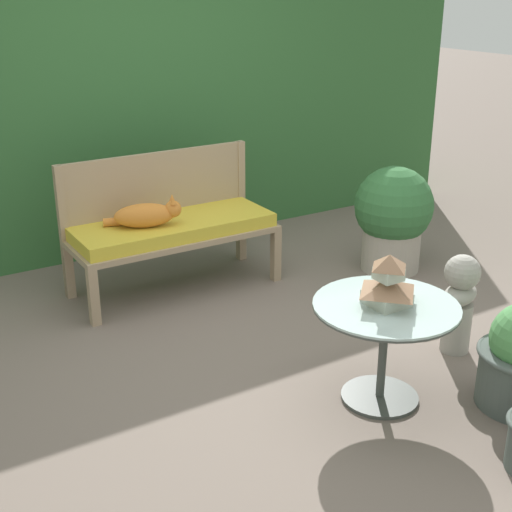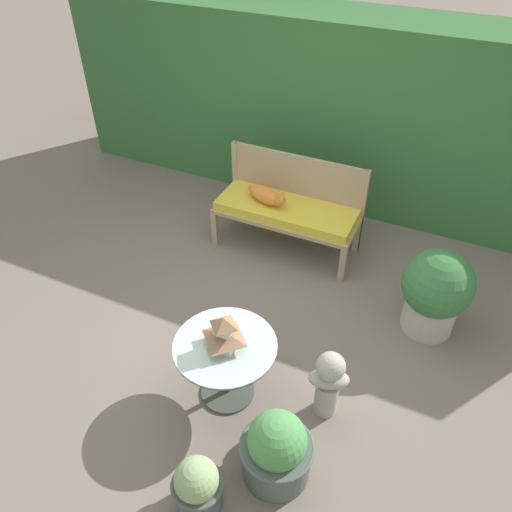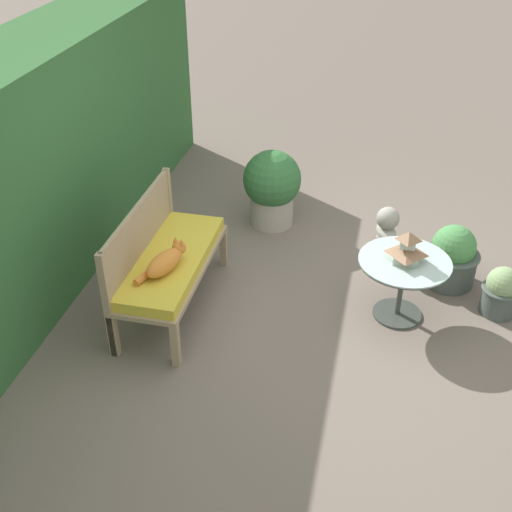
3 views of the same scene
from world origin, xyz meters
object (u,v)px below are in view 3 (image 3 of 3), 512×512
garden_bench (172,264)px  patio_table (403,272)px  cat (165,261)px  potted_plant_table_far (501,292)px  pagoda_birdhouse (407,248)px  garden_bust (386,234)px  potted_plant_table_near (452,257)px  potted_plant_hedge_corner (272,187)px

garden_bench → patio_table: patio_table is taller
cat → potted_plant_table_far: 2.77m
garden_bench → potted_plant_table_far: 2.74m
cat → potted_plant_table_far: bearing=-56.5°
cat → potted_plant_table_far: size_ratio=1.11×
pagoda_birdhouse → patio_table: bearing=76.0°
pagoda_birdhouse → garden_bust: 0.81m
pagoda_birdhouse → garden_bench: bearing=98.9°
garden_bust → cat: bearing=105.5°
potted_plant_table_near → potted_plant_table_far: bearing=-131.9°
patio_table → potted_plant_table_far: 0.88m
garden_bench → potted_plant_table_far: bearing=-79.1°
garden_bench → potted_plant_table_far: garden_bench is taller
potted_plant_hedge_corner → garden_bench: bearing=161.3°
patio_table → cat: bearing=105.2°
garden_bust → patio_table: bearing=172.2°
patio_table → potted_plant_hedge_corner: bearing=46.9°
pagoda_birdhouse → potted_plant_hedge_corner: (1.25, 1.34, -0.25)m
cat → potted_plant_hedge_corner: bearing=2.4°
potted_plant_table_near → cat: bearing=115.6°
garden_bench → potted_plant_table_near: size_ratio=2.52×
garden_bench → cat: (-0.21, -0.03, 0.16)m
patio_table → potted_plant_hedge_corner: 1.83m
potted_plant_table_far → garden_bench: bearing=100.9°
patio_table → pagoda_birdhouse: size_ratio=2.77×
patio_table → pagoda_birdhouse: pagoda_birdhouse is taller
potted_plant_table_far → potted_plant_table_near: (0.36, 0.40, 0.05)m
pagoda_birdhouse → cat: bearing=105.2°
cat → pagoda_birdhouse: (0.50, -1.83, 0.07)m
cat → garden_bust: (1.22, -1.66, -0.26)m
patio_table → potted_plant_table_far: patio_table is taller
cat → patio_table: size_ratio=0.66×
potted_plant_hedge_corner → garden_bust: bearing=-114.3°
garden_bust → pagoda_birdhouse: bearing=172.2°
garden_bench → pagoda_birdhouse: (0.29, -1.86, 0.23)m
patio_table → potted_plant_hedge_corner: (1.25, 1.34, -0.02)m
garden_bench → potted_plant_table_far: (0.52, -2.68, -0.22)m
patio_table → pagoda_birdhouse: 0.23m
potted_plant_hedge_corner → potted_plant_table_near: potted_plant_hedge_corner is taller
garden_bust → potted_plant_table_far: bearing=-137.7°
patio_table → potted_plant_table_near: 0.74m
cat → potted_plant_table_near: (1.08, -2.25, -0.33)m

